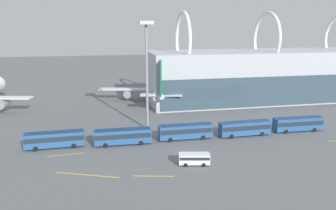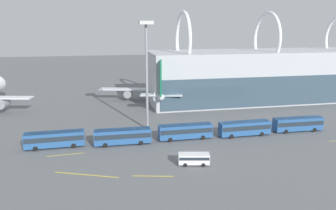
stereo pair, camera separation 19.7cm
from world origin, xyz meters
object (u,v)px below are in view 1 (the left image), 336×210
(shuttle_bus_4, at_px, (298,123))
(floodlight_mast, at_px, (146,54))
(airliner_at_gate_far, at_px, (163,87))
(service_van_foreground, at_px, (194,158))
(shuttle_bus_3, at_px, (245,127))
(shuttle_bus_2, at_px, (186,131))
(shuttle_bus_1, at_px, (123,136))
(airliner_parked_remote, at_px, (300,75))
(shuttle_bus_0, at_px, (55,139))

(shuttle_bus_4, height_order, floodlight_mast, floodlight_mast)
(airliner_at_gate_far, xyz_separation_m, service_van_foreground, (-4.45, -51.89, -3.37))
(airliner_at_gate_far, bearing_deg, shuttle_bus_3, -150.98)
(shuttle_bus_2, xyz_separation_m, shuttle_bus_3, (13.62, -0.50, 0.00))
(shuttle_bus_2, bearing_deg, shuttle_bus_1, -177.83)
(airliner_parked_remote, height_order, shuttle_bus_0, airliner_parked_remote)
(shuttle_bus_0, relative_size, shuttle_bus_1, 1.00)
(airliner_at_gate_far, distance_m, shuttle_bus_2, 38.64)
(service_van_foreground, bearing_deg, shuttle_bus_1, 143.73)
(shuttle_bus_0, height_order, shuttle_bus_3, same)
(shuttle_bus_4, bearing_deg, floodlight_mast, 166.78)
(shuttle_bus_4, height_order, service_van_foreground, shuttle_bus_4)
(airliner_at_gate_far, bearing_deg, shuttle_bus_2, -170.63)
(service_van_foreground, distance_m, floodlight_mast, 28.23)
(shuttle_bus_4, bearing_deg, service_van_foreground, -154.25)
(airliner_parked_remote, bearing_deg, shuttle_bus_2, 64.20)
(shuttle_bus_0, bearing_deg, shuttle_bus_1, -5.87)
(shuttle_bus_3, height_order, floodlight_mast, floodlight_mast)
(shuttle_bus_1, distance_m, service_van_foreground, 17.40)
(shuttle_bus_0, height_order, shuttle_bus_1, same)
(shuttle_bus_1, xyz_separation_m, service_van_foreground, (11.70, -12.85, -0.69))
(airliner_at_gate_far, bearing_deg, airliner_parked_remote, -63.10)
(shuttle_bus_1, bearing_deg, shuttle_bus_2, 3.12)
(airliner_parked_remote, bearing_deg, service_van_foreground, 69.78)
(airliner_at_gate_far, xyz_separation_m, shuttle_bus_4, (24.69, -38.44, -2.68))
(shuttle_bus_1, distance_m, floodlight_mast, 19.65)
(airliner_at_gate_far, xyz_separation_m, shuttle_bus_0, (-29.77, -38.06, -2.68))
(airliner_parked_remote, height_order, service_van_foreground, airliner_parked_remote)
(shuttle_bus_4, bearing_deg, shuttle_bus_1, -178.18)
(shuttle_bus_2, height_order, floodlight_mast, floodlight_mast)
(airliner_at_gate_far, relative_size, shuttle_bus_1, 3.53)
(airliner_parked_remote, xyz_separation_m, service_van_foreground, (-63.85, -66.43, -3.19))
(airliner_at_gate_far, xyz_separation_m, shuttle_bus_1, (-16.16, -39.04, -2.68))
(shuttle_bus_3, bearing_deg, shuttle_bus_1, 179.03)
(shuttle_bus_1, relative_size, shuttle_bus_4, 1.00)
(shuttle_bus_2, distance_m, shuttle_bus_4, 27.23)
(shuttle_bus_4, bearing_deg, shuttle_bus_3, -176.83)
(shuttle_bus_3, bearing_deg, shuttle_bus_0, 177.61)
(shuttle_bus_2, height_order, shuttle_bus_3, same)
(airliner_at_gate_far, xyz_separation_m, floodlight_mast, (-9.64, -29.76, 13.37))
(shuttle_bus_3, relative_size, floodlight_mast, 0.47)
(shuttle_bus_0, relative_size, shuttle_bus_2, 1.01)
(shuttle_bus_0, distance_m, floodlight_mast, 27.05)
(shuttle_bus_1, bearing_deg, airliner_at_gate_far, 68.23)
(shuttle_bus_4, bearing_deg, shuttle_bus_2, -178.96)
(shuttle_bus_0, xyz_separation_m, shuttle_bus_4, (54.47, -0.38, 0.00))
(shuttle_bus_3, height_order, shuttle_bus_4, same)
(shuttle_bus_1, relative_size, shuttle_bus_2, 1.00)
(airliner_parked_remote, relative_size, floodlight_mast, 1.58)
(airliner_at_gate_far, height_order, service_van_foreground, airliner_at_gate_far)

